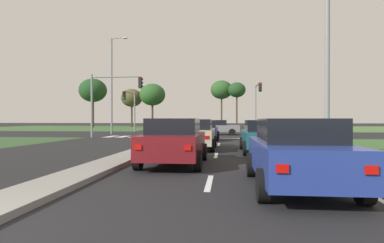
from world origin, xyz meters
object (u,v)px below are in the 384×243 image
(car_teal_sixth, at_px, (263,136))
(car_navy_eighth, at_px, (205,130))
(car_grey_fifth, at_px, (218,127))
(traffic_signal_far_right, at_px, (257,98))
(car_maroon_third, at_px, (174,141))
(street_lamp_near, at_px, (331,35))
(car_beige_near, at_px, (196,134))
(car_blue_fourth, at_px, (297,153))
(traffic_signal_far_left, at_px, (131,103))
(treeline_fifth, at_px, (222,90))
(pedestrian_at_median, at_px, (194,122))
(car_black_seventh, at_px, (196,123))
(treeline_near, at_px, (93,90))
(car_white_second, at_px, (182,125))
(treeline_second, at_px, (132,98))
(treeline_third, at_px, (152,95))
(traffic_signal_near_left, at_px, (111,94))
(street_lamp_second, at_px, (113,81))
(treeline_fourth, at_px, (237,90))

(car_teal_sixth, height_order, car_navy_eighth, car_teal_sixth)
(car_navy_eighth, bearing_deg, car_grey_fifth, 84.92)
(car_navy_eighth, bearing_deg, traffic_signal_far_right, 69.47)
(car_maroon_third, xyz_separation_m, street_lamp_near, (5.99, 2.70, 4.19))
(car_beige_near, height_order, car_blue_fourth, car_blue_fourth)
(car_blue_fourth, distance_m, traffic_signal_far_left, 33.52)
(car_grey_fifth, height_order, treeline_fifth, treeline_fifth)
(car_blue_fourth, relative_size, pedestrian_at_median, 2.52)
(car_black_seventh, xyz_separation_m, street_lamp_near, (10.31, -52.55, 4.22))
(treeline_near, bearing_deg, car_navy_eighth, -56.72)
(car_blue_fourth, distance_m, treeline_near, 61.62)
(pedestrian_at_median, bearing_deg, traffic_signal_far_left, -83.37)
(car_white_second, xyz_separation_m, treeline_second, (-12.81, 18.04, 5.15))
(traffic_signal_far_right, bearing_deg, car_teal_sixth, -94.90)
(traffic_signal_far_right, distance_m, street_lamp_near, 24.40)
(car_blue_fourth, xyz_separation_m, car_teal_sixth, (0.18, 7.88, -0.02))
(car_maroon_third, distance_m, pedestrian_at_median, 31.88)
(treeline_third, bearing_deg, treeline_fifth, 5.09)
(car_beige_near, distance_m, car_white_second, 29.37)
(car_blue_fourth, bearing_deg, treeline_third, 106.24)
(traffic_signal_near_left, xyz_separation_m, treeline_near, (-16.59, 35.21, 3.59))
(traffic_signal_near_left, distance_m, street_lamp_second, 6.64)
(pedestrian_at_median, bearing_deg, treeline_third, -176.45)
(car_blue_fourth, height_order, treeline_second, treeline_second)
(car_blue_fourth, relative_size, traffic_signal_far_left, 0.86)
(treeline_third, bearing_deg, street_lamp_second, -85.45)
(traffic_signal_far_left, distance_m, treeline_fifth, 26.75)
(car_white_second, xyz_separation_m, treeline_fifth, (5.42, 16.76, 6.51))
(traffic_signal_near_left, distance_m, pedestrian_at_median, 17.07)
(traffic_signal_far_left, distance_m, treeline_fourth, 26.82)
(car_maroon_third, relative_size, street_lamp_near, 0.46)
(car_blue_fourth, height_order, traffic_signal_near_left, traffic_signal_near_left)
(car_grey_fifth, bearing_deg, car_white_second, -157.75)
(car_teal_sixth, bearing_deg, treeline_third, 109.04)
(treeline_fourth, bearing_deg, car_beige_near, -94.74)
(traffic_signal_far_right, xyz_separation_m, treeline_near, (-30.10, 24.02, 3.34))
(car_black_seventh, distance_m, traffic_signal_far_right, 29.99)
(treeline_near, bearing_deg, treeline_second, 12.90)
(car_beige_near, height_order, treeline_fourth, treeline_fourth)
(car_white_second, distance_m, car_grey_fifth, 14.17)
(traffic_signal_far_left, bearing_deg, treeline_near, 122.09)
(car_navy_eighth, bearing_deg, treeline_third, 108.68)
(treeline_fourth, bearing_deg, treeline_third, 179.31)
(traffic_signal_far_left, relative_size, treeline_near, 0.52)
(street_lamp_second, bearing_deg, treeline_fourth, 63.63)
(car_white_second, bearing_deg, treeline_near, -38.84)
(street_lamp_near, xyz_separation_m, treeline_near, (-30.64, 48.40, 2.36))
(traffic_signal_near_left, xyz_separation_m, street_lamp_near, (14.05, -13.19, 1.23))
(street_lamp_second, distance_m, treeline_near, 32.65)
(pedestrian_at_median, bearing_deg, car_maroon_third, -20.23)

